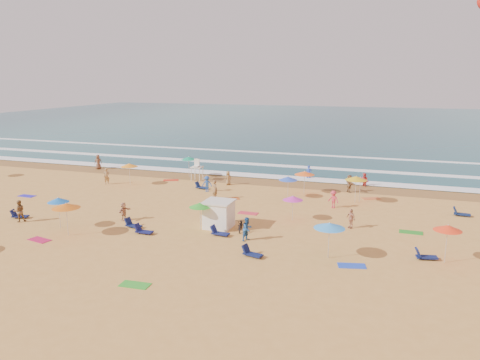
% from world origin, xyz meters
% --- Properties ---
extents(ground, '(220.00, 220.00, 0.00)m').
position_xyz_m(ground, '(0.00, 0.00, 0.00)').
color(ground, gold).
rests_on(ground, ground).
extents(ocean, '(220.00, 140.00, 0.18)m').
position_xyz_m(ocean, '(0.00, 84.00, 0.00)').
color(ocean, '#0C4756').
rests_on(ocean, ground).
extents(wet_sand, '(220.00, 220.00, 0.00)m').
position_xyz_m(wet_sand, '(0.00, 12.50, 0.01)').
color(wet_sand, olive).
rests_on(wet_sand, ground).
extents(surf_foam, '(200.00, 18.70, 0.05)m').
position_xyz_m(surf_foam, '(0.00, 21.32, 0.10)').
color(surf_foam, white).
rests_on(surf_foam, ground).
extents(cabana, '(2.00, 2.00, 2.00)m').
position_xyz_m(cabana, '(1.05, -4.30, 1.00)').
color(cabana, white).
rests_on(cabana, ground).
extents(cabana_roof, '(2.20, 2.20, 0.12)m').
position_xyz_m(cabana_roof, '(1.05, -4.30, 2.06)').
color(cabana_roof, silver).
rests_on(cabana_roof, cabana).
extents(bicycle, '(1.03, 1.95, 0.97)m').
position_xyz_m(bicycle, '(2.95, -4.60, 0.49)').
color(bicycle, black).
rests_on(bicycle, ground).
extents(lifeguard_stand, '(1.20, 1.20, 2.10)m').
position_xyz_m(lifeguard_stand, '(-7.42, 10.66, 1.05)').
color(lifeguard_stand, white).
rests_on(lifeguard_stand, ground).
extents(beach_umbrellas, '(68.51, 29.92, 0.81)m').
position_xyz_m(beach_umbrellas, '(1.05, -0.24, 2.18)').
color(beach_umbrellas, orange).
rests_on(beach_umbrellas, ground).
extents(loungers, '(36.16, 17.17, 0.34)m').
position_xyz_m(loungers, '(1.66, -3.89, 0.17)').
color(loungers, '#0E1648').
rests_on(loungers, ground).
extents(towels, '(43.39, 26.55, 0.03)m').
position_xyz_m(towels, '(2.04, -1.80, 0.01)').
color(towels, '#B9174B').
rests_on(towels, ground).
extents(beachgoers, '(53.12, 26.22, 2.11)m').
position_xyz_m(beachgoers, '(-0.36, 5.21, 0.81)').
color(beachgoers, '#2645B5').
rests_on(beachgoers, ground).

